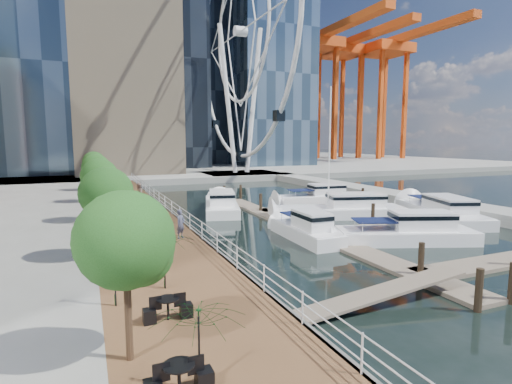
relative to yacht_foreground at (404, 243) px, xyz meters
The scene contains 18 objects.
ground 8.18m from the yacht_foreground, 153.46° to the right, with size 520.00×520.00×0.00m, color black.
boardwalk 19.88m from the yacht_foreground, 145.18° to the left, with size 6.00×60.00×1.00m, color brown.
seawall 17.50m from the yacht_foreground, 139.57° to the left, with size 0.25×60.00×1.00m, color #595954.
land_far 98.62m from the yacht_foreground, 94.25° to the left, with size 200.00×114.00×1.00m, color gray.
breakwater 20.70m from the yacht_foreground, 52.19° to the left, with size 4.00×60.00×1.00m, color gray.
pier 48.81m from the yacht_foreground, 82.13° to the left, with size 14.00×12.00×1.00m, color gray.
railing 17.64m from the yacht_foreground, 139.78° to the left, with size 0.10×60.00×1.05m, color white, non-canonical shape.
floating_docks 6.38m from the yacht_foreground, 84.13° to the left, with size 16.00×34.00×2.60m.
ferris_wheel 55.26m from the yacht_foreground, 82.13° to the left, with size 5.80×45.60×47.80m.
port_cranes 111.84m from the yacht_foreground, 56.74° to the left, with size 40.00×52.00×38.00m.
street_trees 21.81m from the yacht_foreground, 151.07° to the left, with size 2.60×42.60×4.60m.
cafe_tables 18.65m from the yacht_foreground, 162.30° to the right, with size 2.50×13.70×0.74m.
yacht_foreground is the anchor object (origin of this frame).
pedestrian_near 14.96m from the yacht_foreground, 167.67° to the left, with size 0.64×0.42×1.76m, color #4C4D65.
pedestrian_mid 23.34m from the yacht_foreground, 130.82° to the left, with size 0.96×0.75×1.98m, color gray.
pedestrian_far 29.43m from the yacht_foreground, 124.59° to the left, with size 1.00×0.42×1.71m, color #33383F.
moored_yachts 8.55m from the yacht_foreground, 81.87° to the left, with size 23.23×37.02×11.50m.
cafe_seating 19.26m from the yacht_foreground, 158.75° to the right, with size 4.61×9.58×2.51m.
Camera 1 is at (-12.23, -16.60, 6.85)m, focal length 28.00 mm.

